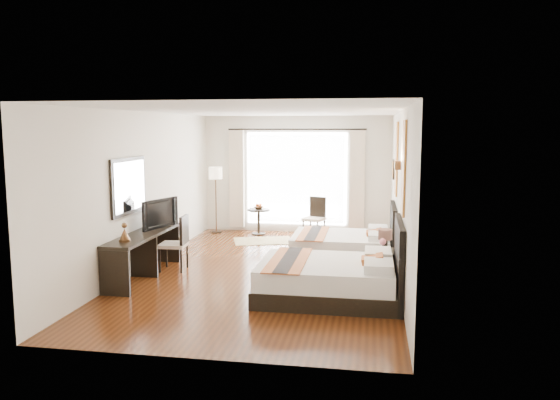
% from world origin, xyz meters
% --- Properties ---
extents(floor, '(4.50, 7.50, 0.01)m').
position_xyz_m(floor, '(0.00, 0.00, -0.01)').
color(floor, '#3B1A0A').
rests_on(floor, ground).
extents(ceiling, '(4.50, 7.50, 0.02)m').
position_xyz_m(ceiling, '(0.00, 0.00, 2.79)').
color(ceiling, white).
rests_on(ceiling, wall_headboard).
extents(wall_headboard, '(0.01, 7.50, 2.80)m').
position_xyz_m(wall_headboard, '(2.25, 0.00, 1.40)').
color(wall_headboard, silver).
rests_on(wall_headboard, floor).
extents(wall_desk, '(0.01, 7.50, 2.80)m').
position_xyz_m(wall_desk, '(-2.25, 0.00, 1.40)').
color(wall_desk, silver).
rests_on(wall_desk, floor).
extents(wall_window, '(4.50, 0.01, 2.80)m').
position_xyz_m(wall_window, '(0.00, 3.75, 1.40)').
color(wall_window, silver).
rests_on(wall_window, floor).
extents(wall_entry, '(4.50, 0.01, 2.80)m').
position_xyz_m(wall_entry, '(0.00, -3.75, 1.40)').
color(wall_entry, silver).
rests_on(wall_entry, floor).
extents(window_glass, '(2.40, 0.02, 2.20)m').
position_xyz_m(window_glass, '(0.00, 3.73, 1.30)').
color(window_glass, white).
rests_on(window_glass, wall_window).
extents(sheer_curtain, '(2.30, 0.02, 2.10)m').
position_xyz_m(sheer_curtain, '(0.00, 3.67, 1.30)').
color(sheer_curtain, white).
rests_on(sheer_curtain, wall_window).
extents(drape_left, '(0.35, 0.14, 2.35)m').
position_xyz_m(drape_left, '(-1.45, 3.63, 1.28)').
color(drape_left, beige).
rests_on(drape_left, floor).
extents(drape_right, '(0.35, 0.14, 2.35)m').
position_xyz_m(drape_right, '(1.45, 3.63, 1.28)').
color(drape_right, beige).
rests_on(drape_right, floor).
extents(art_panel_near, '(0.03, 0.50, 1.35)m').
position_xyz_m(art_panel_near, '(2.23, -1.33, 1.95)').
color(art_panel_near, '#9B3216').
rests_on(art_panel_near, wall_headboard).
extents(art_panel_far, '(0.03, 0.50, 1.35)m').
position_xyz_m(art_panel_far, '(2.23, 1.02, 1.95)').
color(art_panel_far, '#9B3216').
rests_on(art_panel_far, wall_headboard).
extents(wall_sconce, '(0.10, 0.14, 0.14)m').
position_xyz_m(wall_sconce, '(2.19, -0.30, 1.92)').
color(wall_sconce, '#462D19').
rests_on(wall_sconce, wall_headboard).
extents(mirror_frame, '(0.04, 1.25, 0.95)m').
position_xyz_m(mirror_frame, '(-2.22, -0.71, 1.55)').
color(mirror_frame, black).
rests_on(mirror_frame, wall_desk).
extents(mirror_glass, '(0.01, 1.12, 0.82)m').
position_xyz_m(mirror_glass, '(-2.19, -0.71, 1.55)').
color(mirror_glass, white).
rests_on(mirror_glass, mirror_frame).
extents(bed_near, '(2.10, 1.64, 1.18)m').
position_xyz_m(bed_near, '(1.25, -1.33, 0.31)').
color(bed_near, black).
rests_on(bed_near, floor).
extents(bed_far, '(1.94, 1.51, 1.09)m').
position_xyz_m(bed_far, '(1.33, 1.02, 0.28)').
color(bed_far, black).
rests_on(bed_far, floor).
extents(nightstand, '(0.43, 0.53, 0.51)m').
position_xyz_m(nightstand, '(2.00, -0.30, 0.26)').
color(nightstand, black).
rests_on(nightstand, floor).
extents(table_lamp, '(0.23, 0.23, 0.36)m').
position_xyz_m(table_lamp, '(2.02, -0.24, 0.75)').
color(table_lamp, black).
rests_on(table_lamp, nightstand).
extents(vase, '(0.13, 0.13, 0.13)m').
position_xyz_m(vase, '(1.98, -0.45, 0.56)').
color(vase, black).
rests_on(vase, nightstand).
extents(console_desk, '(0.50, 2.20, 0.76)m').
position_xyz_m(console_desk, '(-1.99, -0.71, 0.38)').
color(console_desk, black).
rests_on(console_desk, floor).
extents(television, '(0.40, 0.89, 0.52)m').
position_xyz_m(television, '(-1.97, -0.16, 1.01)').
color(television, black).
rests_on(television, console_desk).
extents(bronze_figurine, '(0.18, 0.18, 0.26)m').
position_xyz_m(bronze_figurine, '(-1.99, -1.40, 0.89)').
color(bronze_figurine, '#462D19').
rests_on(bronze_figurine, console_desk).
extents(desk_chair, '(0.48, 0.48, 0.98)m').
position_xyz_m(desk_chair, '(-1.64, -0.19, 0.30)').
color(desk_chair, beige).
rests_on(desk_chair, floor).
extents(floor_lamp, '(0.32, 0.32, 1.59)m').
position_xyz_m(floor_lamp, '(-1.89, 3.30, 1.34)').
color(floor_lamp, black).
rests_on(floor_lamp, floor).
extents(side_table, '(0.53, 0.53, 0.61)m').
position_xyz_m(side_table, '(-0.84, 3.28, 0.30)').
color(side_table, black).
rests_on(side_table, floor).
extents(fruit_bowl, '(0.25, 0.25, 0.06)m').
position_xyz_m(fruit_bowl, '(-0.84, 3.30, 0.64)').
color(fruit_bowl, '#4C2C1B').
rests_on(fruit_bowl, side_table).
extents(window_chair, '(0.56, 0.56, 0.93)m').
position_xyz_m(window_chair, '(0.50, 3.16, 0.28)').
color(window_chair, beige).
rests_on(window_chair, floor).
extents(jute_rug, '(1.50, 1.23, 0.01)m').
position_xyz_m(jute_rug, '(-0.58, 2.53, 0.01)').
color(jute_rug, tan).
rests_on(jute_rug, floor).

